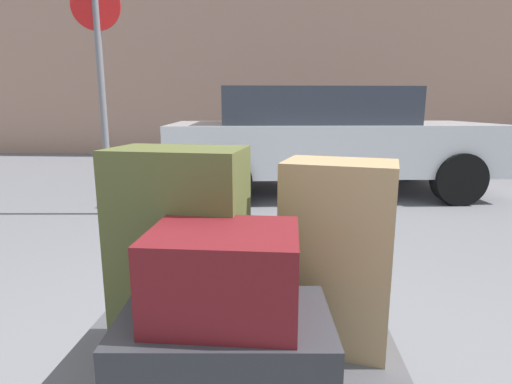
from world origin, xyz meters
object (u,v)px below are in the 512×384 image
at_px(duffel_bag_maroon_topmost_pile, 224,273).
at_px(duffel_bag_charcoal_stacked_top, 226,365).
at_px(suitcase_olive_front_right, 181,257).
at_px(suitcase_tan_front_left, 337,254).
at_px(bollard_kerb_near, 416,153).
at_px(no_parking_sign, 101,75).
at_px(bollard_kerb_mid, 492,154).
at_px(parked_car, 325,138).

bearing_deg(duffel_bag_maroon_topmost_pile, duffel_bag_charcoal_stacked_top, 0.00).
height_order(suitcase_olive_front_right, duffel_bag_maroon_topmost_pile, suitcase_olive_front_right).
height_order(suitcase_tan_front_left, bollard_kerb_near, suitcase_tan_front_left).
bearing_deg(duffel_bag_maroon_topmost_pile, no_parking_sign, 119.05).
bearing_deg(bollard_kerb_near, bollard_kerb_mid, 0.00).
relative_size(duffel_bag_charcoal_stacked_top, bollard_kerb_near, 0.93).
xyz_separation_m(duffel_bag_maroon_topmost_pile, bollard_kerb_mid, (4.06, 7.04, -0.46)).
distance_m(suitcase_tan_front_left, parked_car, 4.37).
height_order(parked_car, bollard_kerb_near, parked_car).
bearing_deg(bollard_kerb_near, duffel_bag_maroon_topmost_pile, -110.69).
distance_m(duffel_bag_charcoal_stacked_top, suitcase_olive_front_right, 0.38).
distance_m(suitcase_tan_front_left, bollard_kerb_near, 7.05).
distance_m(duffel_bag_charcoal_stacked_top, suitcase_tan_front_left, 0.55).
height_order(suitcase_tan_front_left, bollard_kerb_mid, suitcase_tan_front_left).
distance_m(parked_car, no_parking_sign, 2.97).
xyz_separation_m(parked_car, no_parking_sign, (-2.49, -1.42, 0.75)).
xyz_separation_m(suitcase_tan_front_left, bollard_kerb_near, (2.32, 6.64, -0.37)).
relative_size(duffel_bag_charcoal_stacked_top, suitcase_tan_front_left, 0.85).
distance_m(duffel_bag_charcoal_stacked_top, parked_car, 4.81).
xyz_separation_m(suitcase_olive_front_right, duffel_bag_maroon_topmost_pile, (0.18, -0.27, 0.06)).
relative_size(suitcase_olive_front_right, no_parking_sign, 0.29).
relative_size(parked_car, bollard_kerb_mid, 7.37).
height_order(bollard_kerb_near, bollard_kerb_mid, same).
relative_size(duffel_bag_maroon_topmost_pile, parked_car, 0.09).
relative_size(suitcase_tan_front_left, parked_car, 0.15).
relative_size(suitcase_tan_front_left, duffel_bag_maroon_topmost_pile, 1.74).
bearing_deg(no_parking_sign, bollard_kerb_mid, 32.36).
xyz_separation_m(suitcase_olive_front_right, bollard_kerb_mid, (4.25, 6.77, -0.40)).
height_order(duffel_bag_maroon_topmost_pile, bollard_kerb_near, duffel_bag_maroon_topmost_pile).
distance_m(duffel_bag_charcoal_stacked_top, no_parking_sign, 3.92).
bearing_deg(suitcase_olive_front_right, parked_car, 85.27).
distance_m(duffel_bag_charcoal_stacked_top, bollard_kerb_mid, 8.13).
bearing_deg(parked_car, bollard_kerb_mid, 34.24).
xyz_separation_m(suitcase_tan_front_left, no_parking_sign, (-2.13, 2.94, 0.84)).
height_order(duffel_bag_charcoal_stacked_top, bollard_kerb_mid, duffel_bag_charcoal_stacked_top).
xyz_separation_m(bollard_kerb_near, bollard_kerb_mid, (1.40, 0.00, 0.00)).
bearing_deg(no_parking_sign, parked_car, 29.71).
bearing_deg(suitcase_tan_front_left, duffel_bag_charcoal_stacked_top, -116.73).
distance_m(suitcase_olive_front_right, duffel_bag_maroon_topmost_pile, 0.33).
bearing_deg(no_parking_sign, bollard_kerb_near, 39.82).
relative_size(suitcase_olive_front_right, parked_car, 0.16).
bearing_deg(bollard_kerb_mid, no_parking_sign, -147.64).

